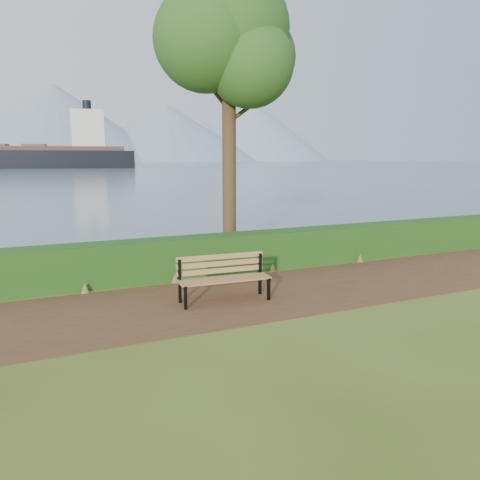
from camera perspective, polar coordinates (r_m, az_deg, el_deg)
name	(u,v)px	position (r m, az deg, el deg)	size (l,w,h in m)	color
ground	(252,300)	(10.10, 1.53, -7.34)	(140.00, 140.00, 0.00)	#475719
path	(246,296)	(10.36, 0.79, -6.87)	(40.00, 3.40, 0.01)	#502B1B
hedge	(209,255)	(12.29, -3.78, -1.81)	(32.00, 0.85, 1.00)	#134112
water	(34,164)	(268.71, -23.84, 8.49)	(700.00, 510.00, 0.00)	slate
mountains	(15,126)	(415.48, -25.75, 12.42)	(585.00, 190.00, 70.00)	#7A8EA2
bench	(223,275)	(9.95, -2.07, -4.25)	(1.98, 0.70, 0.98)	black
tree	(229,37)	(13.92, -1.40, 23.52)	(4.28, 3.51, 8.43)	#362516
cargo_ship	(16,157)	(151.42, -25.66, 9.09)	(72.42, 21.81, 21.72)	black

